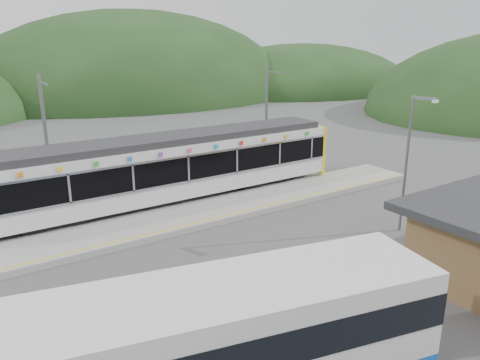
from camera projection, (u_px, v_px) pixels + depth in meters
ground at (257, 233)px, 21.73m from camera, size 120.00×120.00×0.00m
hills at (287, 183)px, 29.24m from camera, size 146.00×149.00×26.00m
platform at (219, 209)px, 24.31m from camera, size 26.00×3.20×0.30m
yellow_line at (233, 214)px, 23.23m from camera, size 26.00×0.10×0.01m
train at (168, 167)px, 25.05m from camera, size 20.44×3.01×3.74m
catenary_mast_west at (47, 141)px, 23.72m from camera, size 0.18×1.80×7.00m
catenary_mast_east at (267, 117)px, 31.22m from camera, size 0.18×1.80×7.00m
bus at (198, 356)px, 10.85m from camera, size 12.19×5.30×3.24m
lamp_post at (410, 153)px, 20.83m from camera, size 0.40×1.14×6.31m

